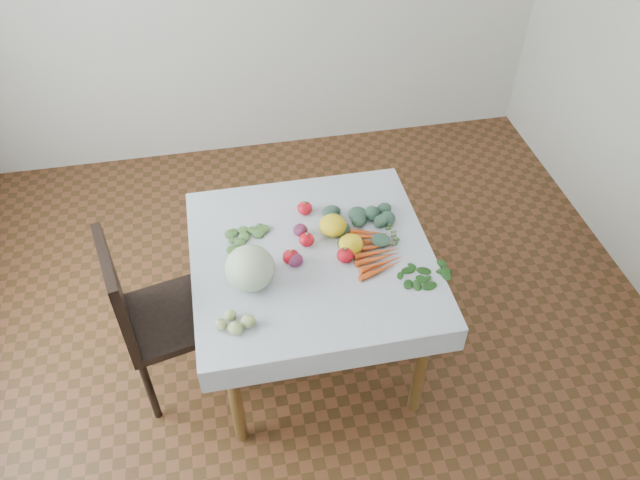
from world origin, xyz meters
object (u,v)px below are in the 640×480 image
object	(u,v)px
heirloom_back	(333,225)
carrot_bunch	(375,250)
table	(312,269)
cabbage	(250,268)
chair	(149,312)

from	to	relation	value
heirloom_back	carrot_bunch	distance (m)	0.24
table	heirloom_back	xyz separation A→B (m)	(0.13, 0.13, 0.15)
cabbage	heirloom_back	bearing A→B (deg)	30.88
table	heirloom_back	size ratio (longest dim) A/B	7.40
cabbage	carrot_bunch	world-z (taller)	cabbage
table	cabbage	distance (m)	0.38
cabbage	carrot_bunch	bearing A→B (deg)	7.87
heirloom_back	carrot_bunch	size ratio (longest dim) A/B	0.38
cabbage	heirloom_back	distance (m)	0.50
table	chair	size ratio (longest dim) A/B	1.02
cabbage	table	bearing A→B (deg)	23.13
table	cabbage	xyz separation A→B (m)	(-0.30, -0.13, 0.20)
table	heirloom_back	bearing A→B (deg)	44.94
cabbage	heirloom_back	size ratio (longest dim) A/B	1.63
cabbage	heirloom_back	world-z (taller)	cabbage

